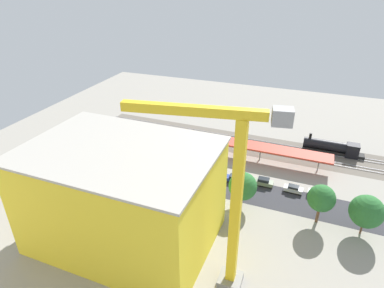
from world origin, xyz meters
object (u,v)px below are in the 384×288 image
street_tree_0 (243,186)px  street_tree_3 (321,198)px  tower_crane (229,194)px  traffic_light (193,155)px  platform_canopy_near (208,138)px  parked_car_0 (319,193)px  parked_car_3 (235,179)px  construction_building (124,197)px  parked_car_2 (263,182)px  street_tree_2 (192,171)px  street_tree_1 (367,211)px  parked_car_1 (293,189)px  parked_car_5 (188,168)px  box_truck_0 (190,183)px  parked_car_4 (212,173)px  locomotive (334,148)px

street_tree_0 → street_tree_3: 15.02m
tower_crane → traffic_light: (16.12, -29.77, -12.71)m
platform_canopy_near → parked_car_0: size_ratio=13.86×
parked_car_3 → street_tree_0: bearing=111.9°
parked_car_0 → construction_building: bearing=37.4°
parked_car_2 → street_tree_2: bearing=30.1°
platform_canopy_near → street_tree_1: street_tree_1 is taller
parked_car_1 → construction_building: 38.09m
parked_car_1 → construction_building: (27.54, 24.98, 8.29)m
parked_car_3 → street_tree_1: size_ratio=0.55×
parked_car_5 → parked_car_3: bearing=176.7°
box_truck_0 → street_tree_3: street_tree_3 is taller
parked_car_1 → box_truck_0: bearing=18.1°
parked_car_1 → box_truck_0: (22.01, 7.19, 0.97)m
parked_car_4 → construction_building: 27.87m
parked_car_3 → street_tree_0: (-3.39, 8.44, 4.25)m
street_tree_0 → traffic_light: street_tree_0 is taller
parked_car_1 → street_tree_2: bearing=20.8°
parked_car_5 → street_tree_2: (-4.15, 8.24, 4.78)m
construction_building → street_tree_3: bearing=-152.0°
locomotive → traffic_light: (32.94, 20.84, 2.50)m
parked_car_3 → street_tree_2: (7.91, 7.55, 4.82)m
platform_canopy_near → tower_crane: (-15.68, 40.75, 13.21)m
parked_car_4 → street_tree_2: bearing=74.8°
parked_car_0 → parked_car_1: size_ratio=1.10×
parked_car_3 → parked_car_2: bearing=-172.8°
parked_car_3 → traffic_light: traffic_light is taller
parked_car_2 → traffic_light: (17.66, -0.73, 3.47)m
parked_car_1 → parked_car_3: (13.18, 0.45, 0.00)m
parked_car_5 → tower_crane: 37.27m
street_tree_1 → construction_building: bearing=21.2°
platform_canopy_near → parked_car_5: 12.28m
construction_building → street_tree_2: (-6.45, -16.98, -3.46)m
construction_building → street_tree_0: bearing=-136.3°
traffic_light → parked_car_4: bearing=170.4°
parked_car_1 → street_tree_2: (21.09, 8.00, 4.82)m
parked_car_4 → street_tree_3: street_tree_3 is taller
locomotive → parked_car_2: (15.28, 21.56, -0.97)m
parked_car_5 → construction_building: (2.30, 25.22, 8.24)m
locomotive → box_truck_0: 42.26m
box_truck_0 → parked_car_4: bearing=-113.1°
construction_building → street_tree_0: 24.29m
parked_car_1 → box_truck_0: 23.18m
street_tree_1 → parked_car_4: bearing=-16.4°
locomotive → street_tree_2: 42.33m
parked_car_1 → parked_car_2: bearing=-3.1°
parked_car_5 → traffic_light: bearing=-137.1°
locomotive → street_tree_2: bearing=45.2°
street_tree_0 → street_tree_2: bearing=-4.5°
parked_car_3 → construction_building: size_ratio=0.15×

